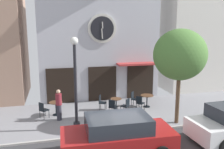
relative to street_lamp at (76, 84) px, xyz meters
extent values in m
cube|color=gray|center=(1.84, 1.69, -2.27)|extent=(26.05, 5.41, 0.05)
cube|color=#A8A5A0|center=(1.84, -0.99, -2.20)|extent=(26.05, 0.12, 0.08)
cube|color=#B2B2BC|center=(2.17, 5.80, 1.80)|extent=(8.07, 2.81, 8.09)
cylinder|color=beige|center=(2.17, 4.33, 2.53)|extent=(1.85, 0.10, 1.85)
cylinder|color=black|center=(2.17, 4.27, 2.53)|extent=(1.52, 0.04, 1.52)
cube|color=beige|center=(2.19, 4.23, 2.74)|extent=(0.08, 0.03, 0.42)
cube|color=beige|center=(2.15, 4.23, 2.21)|extent=(0.10, 0.03, 0.65)
cube|color=black|center=(-0.52, 4.35, -1.09)|extent=(1.88, 0.10, 2.30)
cube|color=black|center=(2.17, 4.35, -1.09)|extent=(1.88, 0.10, 2.30)
cube|color=black|center=(4.87, 4.35, -1.09)|extent=(1.88, 0.10, 2.30)
cube|color=#B23333|center=(4.43, 4.04, 0.21)|extent=(2.58, 0.90, 0.12)
cube|color=silver|center=(10.09, 6.35, 4.68)|extent=(5.27, 3.91, 13.86)
cylinder|color=black|center=(0.00, 0.00, -2.06)|extent=(0.32, 0.32, 0.36)
cylinder|color=black|center=(0.00, 0.00, -0.21)|extent=(0.14, 0.14, 4.06)
sphere|color=white|center=(0.00, 0.00, 2.00)|extent=(0.36, 0.36, 0.36)
cylinder|color=brown|center=(5.09, -0.42, -0.95)|extent=(0.20, 0.20, 2.59)
ellipsoid|color=#4C7A38|center=(5.09, -0.42, 1.28)|extent=(2.66, 2.40, 2.53)
cylinder|color=black|center=(-0.93, 2.21, -1.88)|extent=(0.07, 0.07, 0.74)
cylinder|color=black|center=(-0.93, 2.21, -2.23)|extent=(0.40, 0.40, 0.03)
cylinder|color=brown|center=(-0.93, 2.21, -1.51)|extent=(0.74, 0.74, 0.03)
cylinder|color=black|center=(2.54, 2.15, -1.89)|extent=(0.07, 0.07, 0.71)
cylinder|color=black|center=(2.54, 2.15, -2.23)|extent=(0.40, 0.40, 0.03)
cylinder|color=brown|center=(2.54, 2.15, -1.53)|extent=(0.66, 0.66, 0.03)
cylinder|color=black|center=(4.55, 2.30, -1.88)|extent=(0.07, 0.07, 0.74)
cylinder|color=black|center=(4.55, 2.30, -2.23)|extent=(0.40, 0.40, 0.03)
cylinder|color=brown|center=(4.55, 2.30, -1.51)|extent=(0.79, 0.79, 0.03)
cube|color=black|center=(3.88, 2.61, -1.79)|extent=(0.56, 0.56, 0.04)
cube|color=black|center=(3.74, 2.73, -1.57)|extent=(0.28, 0.32, 0.45)
cylinder|color=black|center=(3.90, 2.37, -2.02)|extent=(0.03, 0.03, 0.45)
cylinder|color=black|center=(4.12, 2.63, -2.02)|extent=(0.03, 0.03, 0.45)
cylinder|color=black|center=(3.64, 2.59, -2.02)|extent=(0.03, 0.03, 0.45)
cylinder|color=black|center=(3.86, 2.85, -2.02)|extent=(0.03, 0.03, 0.45)
cube|color=black|center=(2.20, 1.49, -1.79)|extent=(0.56, 0.56, 0.04)
cube|color=black|center=(2.08, 1.36, -1.57)|extent=(0.32, 0.28, 0.45)
cylinder|color=black|center=(2.44, 1.51, -2.02)|extent=(0.03, 0.03, 0.45)
cylinder|color=black|center=(2.18, 1.73, -2.02)|extent=(0.03, 0.03, 0.45)
cylinder|color=black|center=(2.22, 1.25, -2.02)|extent=(0.03, 0.03, 0.45)
cylinder|color=black|center=(1.96, 1.47, -2.02)|extent=(0.03, 0.03, 0.45)
cube|color=black|center=(1.79, 2.40, -1.79)|extent=(0.53, 0.53, 0.04)
cube|color=black|center=(1.62, 2.47, -1.57)|extent=(0.19, 0.36, 0.45)
cylinder|color=black|center=(1.87, 2.17, -2.02)|extent=(0.03, 0.03, 0.45)
cylinder|color=black|center=(2.01, 2.48, -2.02)|extent=(0.03, 0.03, 0.45)
cylinder|color=black|center=(1.56, 2.31, -2.02)|extent=(0.03, 0.03, 0.45)
cylinder|color=black|center=(1.70, 2.62, -2.02)|extent=(0.03, 0.03, 0.45)
cube|color=black|center=(-1.55, 1.89, -1.79)|extent=(0.56, 0.56, 0.04)
cube|color=black|center=(-1.69, 1.78, -1.57)|extent=(0.27, 0.32, 0.45)
cylinder|color=black|center=(-1.31, 1.87, -2.02)|extent=(0.03, 0.03, 0.45)
cylinder|color=black|center=(-1.53, 2.13, -2.02)|extent=(0.03, 0.03, 0.45)
cylinder|color=black|center=(-1.58, 1.66, -2.02)|extent=(0.03, 0.03, 0.45)
cylinder|color=black|center=(-1.79, 1.92, -2.02)|extent=(0.03, 0.03, 0.45)
cube|color=black|center=(3.94, 1.80, -1.79)|extent=(0.56, 0.56, 0.04)
cube|color=black|center=(3.80, 1.68, -1.57)|extent=(0.28, 0.31, 0.45)
cylinder|color=black|center=(4.18, 1.78, -2.02)|extent=(0.03, 0.03, 0.45)
cylinder|color=black|center=(3.95, 2.04, -2.02)|extent=(0.03, 0.03, 0.45)
cylinder|color=black|center=(3.92, 1.56, -2.02)|extent=(0.03, 0.03, 0.45)
cylinder|color=black|center=(3.70, 1.82, -2.02)|extent=(0.03, 0.03, 0.45)
cube|color=black|center=(2.88, 1.50, -1.79)|extent=(0.57, 0.57, 0.04)
cube|color=black|center=(3.00, 1.36, -1.57)|extent=(0.31, 0.29, 0.45)
cylinder|color=black|center=(2.89, 1.74, -2.02)|extent=(0.03, 0.03, 0.45)
cylinder|color=black|center=(2.64, 1.50, -2.02)|extent=(0.03, 0.03, 0.45)
cylinder|color=black|center=(3.12, 1.49, -2.02)|extent=(0.03, 0.03, 0.45)
cylinder|color=black|center=(2.87, 1.26, -2.02)|extent=(0.03, 0.03, 0.45)
cylinder|color=#2D2D38|center=(-0.78, 1.39, -1.82)|extent=(0.33, 0.33, 0.85)
cylinder|color=maroon|center=(-0.78, 1.39, -1.09)|extent=(0.41, 0.41, 0.60)
sphere|color=tan|center=(-0.78, 1.39, -0.68)|extent=(0.22, 0.22, 0.22)
cube|color=maroon|center=(1.31, -2.72, -1.65)|extent=(4.35, 1.92, 0.75)
cube|color=#262B33|center=(1.31, -2.72, -0.99)|extent=(2.45, 1.65, 0.60)
cylinder|color=black|center=(2.75, -1.86, -1.92)|extent=(0.65, 0.24, 0.64)
cylinder|color=black|center=(-0.08, -1.78, -1.92)|extent=(0.65, 0.24, 0.64)
cylinder|color=black|center=(5.25, -1.95, -1.92)|extent=(0.65, 0.25, 0.64)
camera|label=1|loc=(-0.97, -10.96, 2.58)|focal=38.42mm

